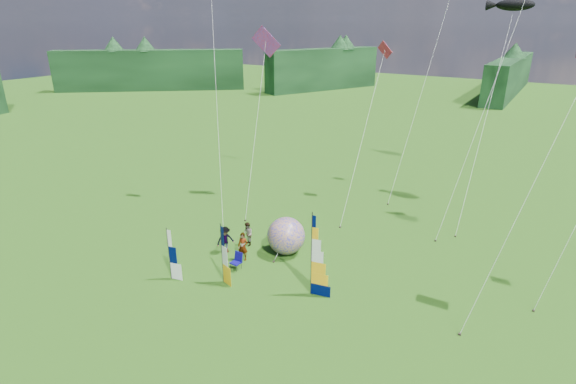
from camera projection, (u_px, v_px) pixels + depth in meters
The scene contains 18 objects.
ground at pixel (264, 318), 23.22m from camera, with size 220.00×220.00×0.00m, color #224A12.
treeline_ring at pixel (262, 250), 21.77m from camera, with size 210.00×210.00×8.00m, color #215727, non-canonical shape.
feather_banner_main at pixel (311, 256), 24.45m from camera, with size 1.31×0.10×4.84m, color #00083E, non-canonical shape.
side_banner_left at pixel (222, 254), 25.81m from camera, with size 1.01×0.10×3.64m, color #FEAF12, non-canonical shape.
side_banner_far at pixel (169, 254), 26.21m from camera, with size 0.96×0.10×3.23m, color white, non-canonical shape.
bol_inflatable at pixel (286, 236), 29.29m from camera, with size 2.48×2.48×2.48m, color #1A1EA7.
spectator_a at pixel (243, 246), 28.55m from camera, with size 0.69×0.45×1.89m, color #66594C.
spectator_b at pixel (247, 234), 30.43m from camera, with size 0.81×0.40×1.67m, color #66594C.
spectator_c at pixel (225, 240), 29.45m from camera, with size 1.20×0.44×1.85m, color #66594C.
spectator_d at pixel (273, 237), 30.14m from camera, with size 0.91×0.37×1.55m, color #66594C.
camp_chair at pixel (236, 262), 27.56m from camera, with size 0.64×0.64×1.10m, color #0A065C, non-canonical shape.
kite_whale at pixel (488, 106), 32.81m from camera, with size 3.29×13.34×17.06m, color black, non-canonical shape.
kite_rainbow_delta at pixel (256, 116), 34.69m from camera, with size 6.28×10.42×14.85m, color #E81100, non-canonical shape.
kite_parafoil at pixel (529, 184), 20.81m from camera, with size 6.36×8.93×14.67m, color #B60017, non-canonical shape.
small_kite_red at pixel (364, 128), 34.17m from camera, with size 2.94×10.43×13.39m, color #D82344, non-canonical shape.
small_kite_orange at pixel (484, 106), 30.49m from camera, with size 4.99×10.35×17.92m, color #D83600, non-canonical shape.
small_kite_pink at pixel (217, 99), 32.96m from camera, with size 7.65×8.58×17.98m, color #E52293, non-canonical shape.
small_kite_green at pixel (429, 62), 36.70m from camera, with size 3.94×11.62×22.33m, color green, non-canonical shape.
Camera 1 is at (11.29, -15.69, 14.48)m, focal length 28.00 mm.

